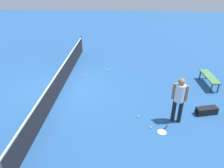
% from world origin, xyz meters
% --- Properties ---
extents(ground_plane, '(40.00, 40.00, 0.00)m').
position_xyz_m(ground_plane, '(0.00, 0.00, 0.00)').
color(ground_plane, '#265693').
extents(court_net, '(10.09, 0.09, 1.07)m').
position_xyz_m(court_net, '(0.00, 0.00, 0.50)').
color(court_net, '#4C4C51').
rests_on(court_net, ground_plane).
extents(player_near_side, '(0.43, 0.52, 1.70)m').
position_xyz_m(player_near_side, '(-1.93, -4.68, 1.01)').
color(player_near_side, black).
rests_on(player_near_side, ground_plane).
extents(tennis_racket_near_player, '(0.58, 0.47, 0.03)m').
position_xyz_m(tennis_racket_near_player, '(-2.57, -4.13, 0.01)').
color(tennis_racket_near_player, white).
rests_on(tennis_racket_near_player, ground_plane).
extents(tennis_ball_near_player, '(0.07, 0.07, 0.07)m').
position_xyz_m(tennis_ball_near_player, '(-2.39, -3.76, 0.03)').
color(tennis_ball_near_player, '#C6E033').
rests_on(tennis_ball_near_player, ground_plane).
extents(tennis_ball_by_net, '(0.07, 0.07, 0.07)m').
position_xyz_m(tennis_ball_by_net, '(1.53, -0.77, 0.03)').
color(tennis_ball_by_net, '#C6E033').
rests_on(tennis_ball_by_net, ground_plane).
extents(tennis_ball_midcourt, '(0.07, 0.07, 0.07)m').
position_xyz_m(tennis_ball_midcourt, '(2.21, -1.92, 0.03)').
color(tennis_ball_midcourt, '#C6E033').
rests_on(tennis_ball_midcourt, ground_plane).
extents(tennis_ball_baseline, '(0.07, 0.07, 0.07)m').
position_xyz_m(tennis_ball_baseline, '(-1.82, -3.36, 0.03)').
color(tennis_ball_baseline, '#C6E033').
rests_on(tennis_ball_baseline, ground_plane).
extents(courtside_bench, '(1.53, 0.52, 0.48)m').
position_xyz_m(courtside_bench, '(0.89, -6.68, 0.42)').
color(courtside_bench, '#4C8C4C').
rests_on(courtside_bench, ground_plane).
extents(equipment_bag, '(0.47, 0.84, 0.28)m').
position_xyz_m(equipment_bag, '(-1.43, -5.87, 0.14)').
color(equipment_bag, black).
rests_on(equipment_bag, ground_plane).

